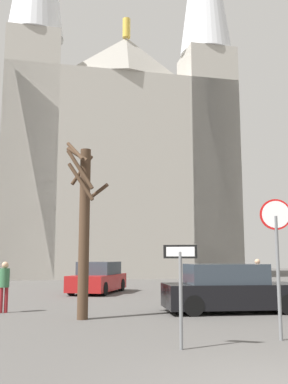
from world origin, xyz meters
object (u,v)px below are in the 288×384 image
cathedral (119,145)px  pedestrian_walking (4,282)px  parked_car_far_red (98,278)px  bare_tree (84,223)px  pedestrian_standing (258,275)px  stop_sign (277,242)px  parked_car_near_black (230,289)px  one_way_arrow_sign (181,280)px

cathedral → pedestrian_walking: size_ratio=24.84×
parked_car_far_red → pedestrian_walking: (-2.98, -7.53, 0.27)m
bare_tree → parked_car_far_red: size_ratio=1.14×
pedestrian_walking → pedestrian_standing: pedestrian_standing is taller
parked_car_far_red → pedestrian_standing: 8.04m
bare_tree → pedestrian_standing: size_ratio=3.10×
stop_sign → bare_tree: bare_tree is taller
parked_car_near_black → pedestrian_standing: size_ratio=2.66×
cathedral → bare_tree: size_ratio=7.69×
bare_tree → pedestrian_walking: size_ratio=3.23×
stop_sign → parked_car_near_black: (0.30, 4.80, -1.41)m
one_way_arrow_sign → bare_tree: bare_tree is taller
one_way_arrow_sign → bare_tree: size_ratio=0.39×
parked_car_far_red → bare_tree: bearing=-92.2°
stop_sign → one_way_arrow_sign: 2.58m
stop_sign → cathedral: bearing=94.9°
cathedral → parked_car_near_black: cathedral is taller
one_way_arrow_sign → pedestrian_standing: (4.93, 9.21, -0.31)m
pedestrian_walking → pedestrian_standing: size_ratio=0.96×
parked_car_near_black → parked_car_far_red: (-4.45, 8.04, -0.01)m
pedestrian_standing → parked_car_far_red: bearing=147.0°
stop_sign → bare_tree: size_ratio=0.59×
cathedral → pedestrian_walking: 28.19m
parked_car_far_red → pedestrian_standing: bearing=-33.0°
stop_sign → parked_car_far_red: size_ratio=0.67×
bare_tree → parked_car_near_black: bearing=14.3°
cathedral → pedestrian_standing: size_ratio=23.87×
bare_tree → pedestrian_walking: (-2.63, 1.74, -1.81)m
pedestrian_walking → pedestrian_standing: (9.72, 3.15, 0.05)m
stop_sign → one_way_arrow_sign: bearing=-162.5°
stop_sign → pedestrian_standing: 8.93m
cathedral → parked_car_near_black: (2.91, -25.92, -11.60)m
bare_tree → pedestrian_walking: bare_tree is taller
one_way_arrow_sign → pedestrian_walking: 7.73m
bare_tree → parked_car_far_red: bare_tree is taller
pedestrian_walking → one_way_arrow_sign: bearing=-51.7°
one_way_arrow_sign → pedestrian_standing: 10.45m
stop_sign → parked_car_far_red: bearing=107.9°
cathedral → parked_car_near_black: size_ratio=8.98×
bare_tree → parked_car_near_black: bare_tree is taller
parked_car_near_black → pedestrian_standing: pedestrian_standing is taller
one_way_arrow_sign → parked_car_near_black: (2.64, 5.54, -0.62)m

